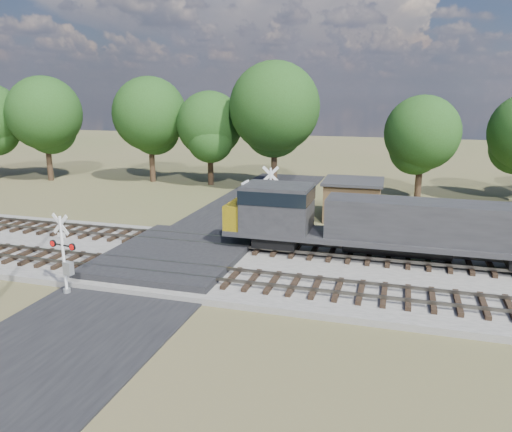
% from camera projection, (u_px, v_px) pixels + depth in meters
% --- Properties ---
extents(ground, '(160.00, 160.00, 0.00)m').
position_uv_depth(ground, '(173.00, 264.00, 26.60)').
color(ground, '#4D542D').
rests_on(ground, ground).
extents(ballast_bed, '(140.00, 10.00, 0.30)m').
position_uv_depth(ballast_bed, '(365.00, 277.00, 24.28)').
color(ballast_bed, gray).
rests_on(ballast_bed, ground).
extents(road, '(7.00, 60.00, 0.08)m').
position_uv_depth(road, '(173.00, 263.00, 26.59)').
color(road, black).
rests_on(road, ground).
extents(crossing_panel, '(7.00, 9.00, 0.62)m').
position_uv_depth(crossing_panel, '(177.00, 256.00, 26.99)').
color(crossing_panel, '#262628').
rests_on(crossing_panel, ground).
extents(track_near, '(140.00, 2.60, 0.33)m').
position_uv_depth(track_near, '(214.00, 276.00, 23.78)').
color(track_near, black).
rests_on(track_near, ballast_bed).
extents(track_far, '(140.00, 2.60, 0.33)m').
position_uv_depth(track_far, '(246.00, 245.00, 28.43)').
color(track_far, black).
rests_on(track_far, ballast_bed).
extents(crossing_signal_near, '(1.51, 0.40, 3.77)m').
position_uv_depth(crossing_signal_near, '(65.00, 262.00, 22.24)').
color(crossing_signal_near, silver).
rests_on(crossing_signal_near, ground).
extents(crossing_signal_far, '(1.73, 0.46, 4.32)m').
position_uv_depth(crossing_signal_far, '(269.00, 204.00, 32.44)').
color(crossing_signal_far, silver).
rests_on(crossing_signal_far, ground).
extents(equipment_shed, '(4.27, 4.27, 2.85)m').
position_uv_depth(equipment_shed, '(353.00, 199.00, 35.65)').
color(equipment_shed, '#4A3420').
rests_on(equipment_shed, ground).
extents(treeline, '(82.07, 10.94, 11.64)m').
position_uv_depth(treeline, '(333.00, 119.00, 43.37)').
color(treeline, black).
rests_on(treeline, ground).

